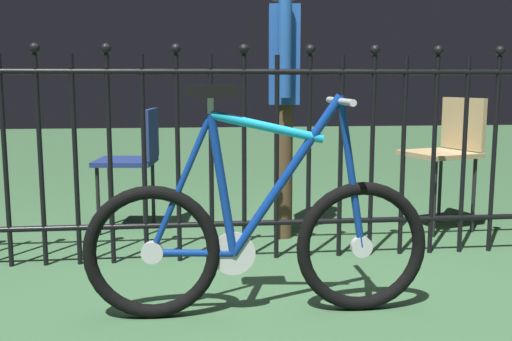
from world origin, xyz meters
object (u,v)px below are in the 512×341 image
object	(u,v)px
bicycle	(258,238)
chair_tan	(448,146)
chair_navy	(136,155)
person_visitor	(284,78)

from	to	relation	value
bicycle	chair_tan	world-z (taller)	bicycle
chair_navy	chair_tan	distance (m)	2.01
bicycle	person_visitor	bearing A→B (deg)	76.77
chair_tan	person_visitor	size ratio (longest dim) A/B	0.52
chair_tan	person_visitor	xyz separation A→B (m)	(-1.08, -0.04, 0.43)
bicycle	chair_navy	size ratio (longest dim) A/B	1.80
chair_navy	person_visitor	size ratio (longest dim) A/B	0.48
chair_tan	person_visitor	world-z (taller)	person_visitor
bicycle	chair_tan	size ratio (longest dim) A/B	1.66
bicycle	person_visitor	distance (m)	1.46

